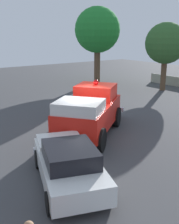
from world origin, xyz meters
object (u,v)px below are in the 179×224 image
object	(u,v)px
classic_hot_rod	(68,163)
oak_tree_right	(166,44)
oak_tree_left	(97,30)
spectator_standing	(81,99)
vintage_fire_truck	(91,111)

from	to	relation	value
classic_hot_rod	oak_tree_right	size ratio (longest dim) A/B	0.81
oak_tree_left	oak_tree_right	world-z (taller)	oak_tree_left
spectator_standing	oak_tree_left	world-z (taller)	oak_tree_left
vintage_fire_truck	oak_tree_right	world-z (taller)	oak_tree_right
classic_hot_rod	spectator_standing	xyz separation A→B (m)	(6.51, -4.95, 0.22)
classic_hot_rod	oak_tree_left	xyz separation A→B (m)	(15.25, -12.96, 4.40)
classic_hot_rod	spectator_standing	size ratio (longest dim) A/B	2.82
vintage_fire_truck	oak_tree_left	xyz separation A→B (m)	(11.85, -9.52, 3.95)
vintage_fire_truck	spectator_standing	bearing A→B (deg)	-25.81
oak_tree_right	spectator_standing	bearing A→B (deg)	101.08
spectator_standing	oak_tree_left	bearing A→B (deg)	-42.55
vintage_fire_truck	oak_tree_left	size ratio (longest dim) A/B	0.81
spectator_standing	oak_tree_left	distance (m)	12.57
spectator_standing	vintage_fire_truck	bearing A→B (deg)	154.19
spectator_standing	oak_tree_right	bearing A→B (deg)	-78.92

